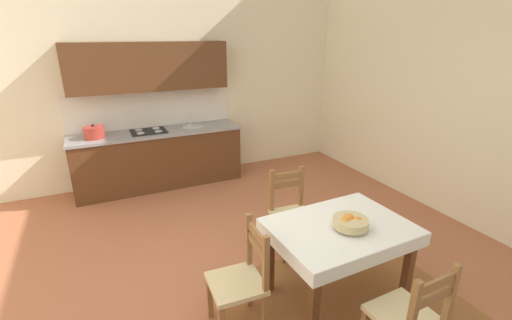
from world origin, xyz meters
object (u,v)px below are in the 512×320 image
Objects in this scene: dining_chair_kitchen_side at (291,214)px; dining_chair_camera_side at (409,319)px; kitchen_cabinetry at (156,133)px; dining_chair_tv_side at (241,281)px; fruit_bowl at (350,222)px; dining_table at (339,240)px.

dining_chair_kitchen_side and dining_chair_camera_side have the same top height.
kitchen_cabinetry is 2.74× the size of dining_chair_camera_side.
dining_chair_tv_side is (0.04, -3.27, -0.41)m from kitchen_cabinetry.
dining_chair_camera_side is 0.83m from fruit_bowl.
dining_chair_camera_side is (0.95, -4.14, -0.41)m from kitchen_cabinetry.
dining_table is (0.96, -3.32, -0.25)m from kitchen_cabinetry.
kitchen_cabinetry reaches higher than dining_chair_camera_side.
dining_chair_camera_side is at bearing -43.78° from dining_chair_tv_side.
dining_table is 4.08× the size of fruit_bowl.
dining_chair_kitchen_side is (0.02, 0.85, -0.17)m from dining_table.
dining_chair_kitchen_side is (0.98, -2.47, -0.41)m from kitchen_cabinetry.
kitchen_cabinetry is 2.08× the size of dining_table.
dining_table is 0.83m from dining_chair_camera_side.
kitchen_cabinetry reaches higher than dining_chair_tv_side.
dining_chair_camera_side and dining_chair_tv_side have the same top height.
dining_chair_tv_side is at bearing -139.75° from dining_chair_kitchen_side.
dining_table is 1.31× the size of dining_chair_kitchen_side.
dining_chair_tv_side is (-0.92, 0.06, -0.17)m from dining_table.
dining_table is 0.87m from dining_chair_kitchen_side.
fruit_bowl is at bearing -65.19° from dining_table.
fruit_bowl is at bearing 86.33° from dining_chair_camera_side.
fruit_bowl is (0.99, -3.40, -0.04)m from kitchen_cabinetry.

